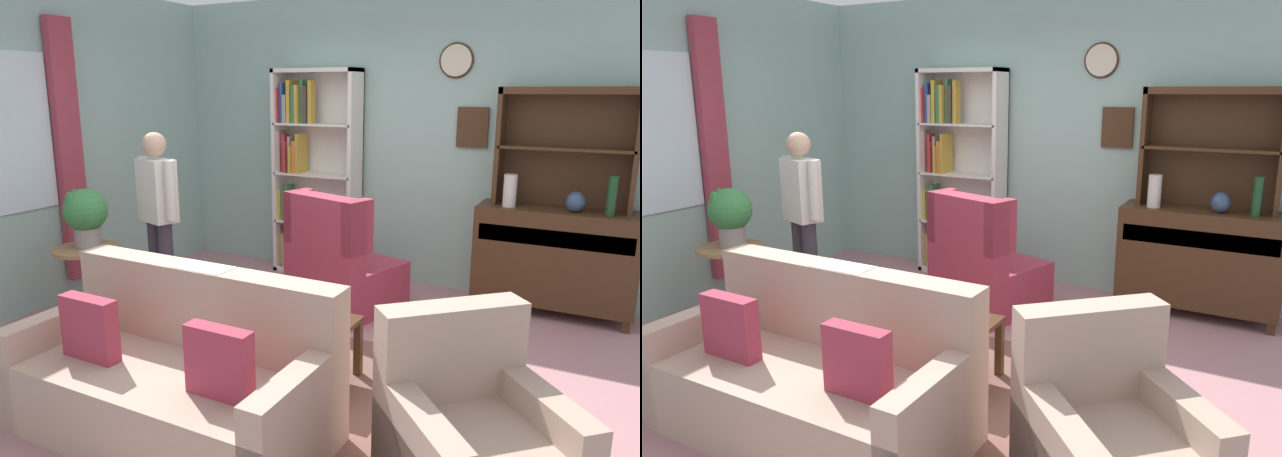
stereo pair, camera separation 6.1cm
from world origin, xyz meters
The scene contains 19 objects.
ground_plane centered at (0.00, 0.00, -0.01)m, with size 5.40×4.60×0.02m, color #B27A7F.
wall_back centered at (0.01, 2.13, 1.40)m, with size 5.00×0.09×2.80m.
wall_left centered at (-2.52, -0.05, 1.40)m, with size 0.16×4.20×2.80m.
area_rug centered at (0.20, -0.30, 0.00)m, with size 2.72×1.73×0.01m, color brown.
bookshelf centered at (-0.93, 1.94, 1.03)m, with size 0.90×0.30×2.10m.
sideboard centered at (1.49, 1.86, 0.51)m, with size 1.30×0.45×0.92m.
sideboard_hutch centered at (1.49, 1.97, 1.56)m, with size 1.10×0.26×1.00m.
vase_tall centered at (1.10, 1.78, 1.06)m, with size 0.11×0.11×0.28m, color beige.
vase_round centered at (1.62, 1.79, 1.01)m, with size 0.15×0.15×0.17m, color #33476B.
bottle_wine centered at (1.88, 1.77, 1.08)m, with size 0.07×0.07×0.32m, color #194223.
couch_floral centered at (-0.15, -1.05, 0.31)m, with size 1.80×0.86×0.90m.
armchair_floral centered at (1.45, -0.84, 0.29)m, with size 1.08×1.08×0.88m.
wingback_chair centered at (-0.16, 1.07, 0.38)m, with size 0.98×1.00×1.05m.
plant_stand centered at (-1.83, -0.18, 0.41)m, with size 0.52×0.52×0.66m.
potted_plant_large centered at (-1.83, -0.16, 0.94)m, with size 0.34×0.34×0.48m.
potted_plant_small centered at (-1.52, -0.42, 0.18)m, with size 0.23×0.23×0.31m.
person_reading centered at (-1.48, 0.30, 0.91)m, with size 0.52×0.30×1.56m.
coffee_table centered at (0.11, -0.18, 0.35)m, with size 0.80×0.50×0.42m.
book_stack centered at (0.20, -0.25, 0.46)m, with size 0.18×0.15×0.09m.
Camera 1 is at (1.95, -3.33, 1.90)m, focal length 32.90 mm.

